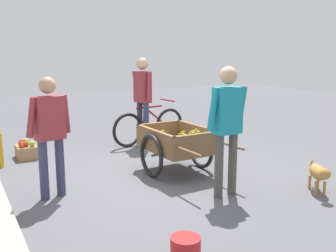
# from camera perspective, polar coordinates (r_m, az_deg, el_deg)

# --- Properties ---
(ground_plane) EXTENTS (24.00, 24.00, 0.00)m
(ground_plane) POSITION_cam_1_polar(r_m,az_deg,el_deg) (5.73, -0.89, -7.62)
(ground_plane) COLOR #56565B
(fruit_cart) EXTENTS (1.68, 0.96, 0.73)m
(fruit_cart) POSITION_cam_1_polar(r_m,az_deg,el_deg) (5.89, 1.36, -2.66)
(fruit_cart) COLOR brown
(fruit_cart) RESTS_ON ground
(vendor_person) EXTENTS (0.22, 0.60, 1.63)m
(vendor_person) POSITION_cam_1_polar(r_m,az_deg,el_deg) (4.89, 8.56, 0.88)
(vendor_person) COLOR #4C4742
(vendor_person) RESTS_ON ground
(bicycle) EXTENTS (0.46, 1.65, 0.85)m
(bicycle) POSITION_cam_1_polar(r_m,az_deg,el_deg) (7.78, -2.71, -0.00)
(bicycle) COLOR black
(bicycle) RESTS_ON ground
(cyclist_person) EXTENTS (0.51, 0.25, 1.69)m
(cyclist_person) POSITION_cam_1_polar(r_m,az_deg,el_deg) (7.59, -3.70, 4.80)
(cyclist_person) COLOR #333851
(cyclist_person) RESTS_ON ground
(dog) EXTENTS (0.59, 0.41, 0.40)m
(dog) POSITION_cam_1_polar(r_m,az_deg,el_deg) (5.45, 21.01, -6.36)
(dog) COLOR #AD7A38
(dog) RESTS_ON ground
(plastic_bucket) EXTENTS (0.26, 0.26, 0.26)m
(plastic_bucket) POSITION_cam_1_polar(r_m,az_deg,el_deg) (3.53, 2.55, -17.71)
(plastic_bucket) COLOR #B21E1E
(plastic_bucket) RESTS_ON ground
(apple_crate) EXTENTS (0.44, 0.32, 0.32)m
(apple_crate) POSITION_cam_1_polar(r_m,az_deg,el_deg) (7.19, -19.84, -3.38)
(apple_crate) COLOR #99754C
(apple_crate) RESTS_ON ground
(bystander_person) EXTENTS (0.27, 0.56, 1.51)m
(bystander_person) POSITION_cam_1_polar(r_m,az_deg,el_deg) (5.01, -16.77, -0.20)
(bystander_person) COLOR #333851
(bystander_person) RESTS_ON ground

